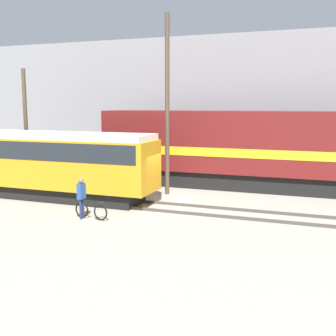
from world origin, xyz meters
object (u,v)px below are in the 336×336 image
(utility_pole_left, at_px, (26,127))
(streetcar, at_px, (41,160))
(person, at_px, (81,194))
(bicycle, at_px, (91,211))
(utility_pole_center, at_px, (167,106))
(freight_locomotive, at_px, (260,149))

(utility_pole_left, bearing_deg, streetcar, -42.93)
(person, bearing_deg, utility_pole_left, 141.49)
(streetcar, relative_size, person, 7.01)
(utility_pole_left, bearing_deg, bicycle, -36.63)
(streetcar, distance_m, bicycle, 5.69)
(bicycle, bearing_deg, person, -165.66)
(bicycle, bearing_deg, streetcar, 148.63)
(streetcar, bearing_deg, utility_pole_center, 27.50)
(utility_pole_center, bearing_deg, streetcar, -152.50)
(bicycle, relative_size, person, 0.94)
(streetcar, height_order, utility_pole_center, utility_pole_center)
(freight_locomotive, bearing_deg, person, -124.48)
(bicycle, distance_m, utility_pole_center, 7.55)
(streetcar, bearing_deg, utility_pole_left, 137.07)
(bicycle, relative_size, utility_pole_center, 0.18)
(freight_locomotive, height_order, streetcar, freight_locomotive)
(person, height_order, utility_pole_center, utility_pole_center)
(person, distance_m, utility_pole_left, 10.00)
(freight_locomotive, distance_m, person, 11.17)
(utility_pole_left, bearing_deg, person, -38.51)
(bicycle, xyz_separation_m, person, (-0.40, -0.10, 0.75))
(freight_locomotive, xyz_separation_m, utility_pole_center, (-4.57, -3.11, 2.43))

